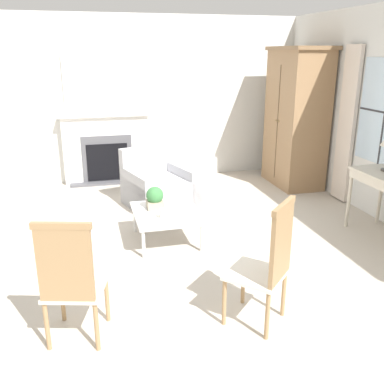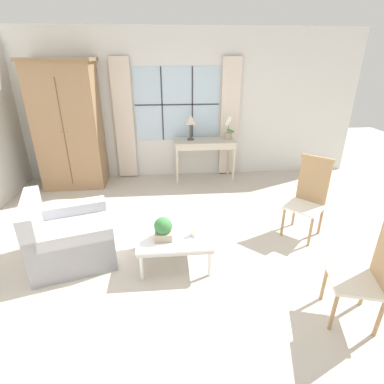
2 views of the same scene
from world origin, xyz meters
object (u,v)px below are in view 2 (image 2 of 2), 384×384
Objects in this scene: pillar_candle at (194,231)px; armoire at (69,126)px; console_table at (205,145)px; table_lamp at (191,121)px; armchair_upholstered at (69,238)px; accent_chair_wooden at (372,269)px; potted_orchid at (228,130)px; potted_plant_small at (163,229)px; side_chair_wooden at (309,194)px; coffee_table at (175,235)px.

armoire is at bearing 127.60° from pillar_candle.
console_table is at bearing 80.39° from pillar_candle.
table_lamp is 0.42× the size of armchair_upholstered.
armchair_upholstered is at bearing 157.94° from accent_chair_wooden.
armoire reaches higher than pillar_candle.
potted_orchid reaches higher than pillar_candle.
table_lamp reaches higher than potted_orchid.
table_lamp is at bearing 55.89° from armchair_upholstered.
potted_plant_small is 2.10× the size of pillar_candle.
side_chair_wooden is at bearing 6.15° from armchair_upholstered.
potted_orchid is at bearing 45.79° from armchair_upholstered.
potted_orchid reaches higher than side_chair_wooden.
potted_orchid is 2.96m from coffee_table.
potted_plant_small is (-0.13, -0.11, 0.17)m from coffee_table.
armchair_upholstered is (-1.96, -2.46, -0.44)m from console_table.
potted_orchid is 0.53× the size of coffee_table.
armchair_upholstered is 1.20m from potted_plant_small.
armchair_upholstered reaches higher than potted_plant_small.
potted_plant_small is at bearing -101.09° from table_lamp.
table_lamp reaches higher than pillar_candle.
table_lamp is 0.44× the size of side_chair_wooden.
coffee_table is at bearing -6.82° from armchair_upholstered.
armchair_upholstered reaches higher than pillar_candle.
side_chair_wooden is 1.04× the size of accent_chair_wooden.
armchair_upholstered is 3.24m from accent_chair_wooden.
accent_chair_wooden is at bearing -74.33° from console_table.
console_table is 2.43m from side_chair_wooden.
potted_orchid is 2.93m from pillar_candle.
potted_plant_small is at bearing -114.81° from potted_orchid.
potted_orchid is at bearing 108.00° from side_chair_wooden.
table_lamp is 2.81m from coffee_table.
table_lamp is at bearing 123.55° from side_chair_wooden.
potted_orchid is 3.55m from armchair_upholstered.
armchair_upholstered is at bearing 173.18° from coffee_table.
armchair_upholstered is at bearing 171.34° from pillar_candle.
console_table is 1.02× the size of armchair_upholstered.
accent_chair_wooden is at bearing -94.92° from side_chair_wooden.
armoire is at bearing -178.94° from console_table.
armchair_upholstered is at bearing -77.65° from armoire.
console_table is at bearing -175.88° from potted_orchid.
table_lamp reaches higher than coffee_table.
coffee_table is 0.26m from pillar_candle.
potted_plant_small is (1.68, -2.68, -0.63)m from armoire.
armchair_upholstered is (0.53, -2.41, -0.87)m from armoire.
pillar_candle is (-0.46, -2.69, -0.28)m from console_table.
potted_plant_small is (-0.81, -2.73, -0.21)m from console_table.
potted_orchid is (0.46, 0.03, 0.27)m from console_table.
table_lamp is 2.83m from pillar_candle.
armoire is 3.24m from coffee_table.
coffee_table is at bearing -98.87° from table_lamp.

